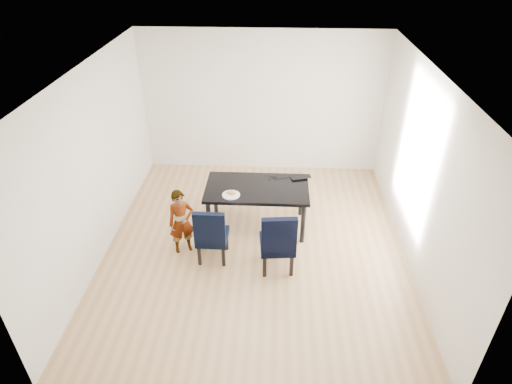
{
  "coord_description": "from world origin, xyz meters",
  "views": [
    {
      "loc": [
        0.27,
        -5.12,
        4.24
      ],
      "look_at": [
        0.0,
        0.2,
        0.85
      ],
      "focal_mm": 30.0,
      "sensor_mm": 36.0,
      "label": 1
    }
  ],
  "objects_px": {
    "chair_right": "(277,239)",
    "plate": "(231,195)",
    "dining_table": "(257,207)",
    "laptop": "(300,176)",
    "child": "(181,222)",
    "chair_left": "(212,232)"
  },
  "relations": [
    {
      "from": "chair_right",
      "to": "child",
      "type": "relative_size",
      "value": 0.95
    },
    {
      "from": "chair_left",
      "to": "chair_right",
      "type": "height_order",
      "value": "chair_right"
    },
    {
      "from": "child",
      "to": "laptop",
      "type": "distance_m",
      "value": 2.04
    },
    {
      "from": "dining_table",
      "to": "laptop",
      "type": "relative_size",
      "value": 4.87
    },
    {
      "from": "plate",
      "to": "laptop",
      "type": "distance_m",
      "value": 1.22
    },
    {
      "from": "dining_table",
      "to": "chair_left",
      "type": "bearing_deg",
      "value": -127.46
    },
    {
      "from": "plate",
      "to": "dining_table",
      "type": "bearing_deg",
      "value": 34.06
    },
    {
      "from": "laptop",
      "to": "child",
      "type": "bearing_deg",
      "value": 15.0
    },
    {
      "from": "chair_left",
      "to": "laptop",
      "type": "distance_m",
      "value": 1.75
    },
    {
      "from": "dining_table",
      "to": "chair_left",
      "type": "xyz_separation_m",
      "value": [
        -0.61,
        -0.79,
        0.08
      ]
    },
    {
      "from": "plate",
      "to": "child",
      "type": "bearing_deg",
      "value": -150.49
    },
    {
      "from": "dining_table",
      "to": "chair_right",
      "type": "height_order",
      "value": "chair_right"
    },
    {
      "from": "dining_table",
      "to": "chair_left",
      "type": "distance_m",
      "value": 1.0
    },
    {
      "from": "chair_left",
      "to": "laptop",
      "type": "bearing_deg",
      "value": 42.34
    },
    {
      "from": "dining_table",
      "to": "chair_right",
      "type": "distance_m",
      "value": 1.01
    },
    {
      "from": "chair_left",
      "to": "plate",
      "type": "xyz_separation_m",
      "value": [
        0.23,
        0.53,
        0.3
      ]
    },
    {
      "from": "chair_right",
      "to": "plate",
      "type": "relative_size",
      "value": 3.69
    },
    {
      "from": "plate",
      "to": "laptop",
      "type": "height_order",
      "value": "laptop"
    },
    {
      "from": "chair_right",
      "to": "plate",
      "type": "height_order",
      "value": "chair_right"
    },
    {
      "from": "plate",
      "to": "laptop",
      "type": "xyz_separation_m",
      "value": [
        1.06,
        0.61,
        0.01
      ]
    },
    {
      "from": "chair_right",
      "to": "child",
      "type": "xyz_separation_m",
      "value": [
        -1.41,
        0.3,
        0.03
      ]
    },
    {
      "from": "chair_right",
      "to": "child",
      "type": "bearing_deg",
      "value": 162.27
    }
  ]
}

